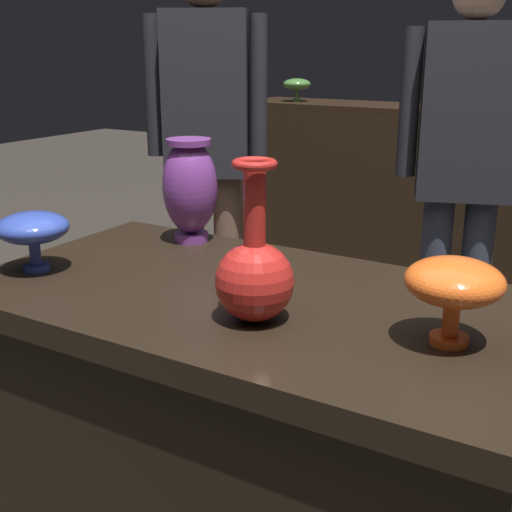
# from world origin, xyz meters

# --- Properties ---
(display_plinth) EXTENTS (1.20, 0.64, 0.80)m
(display_plinth) POSITION_xyz_m (0.00, 0.00, 0.40)
(display_plinth) COLOR black
(display_plinth) RESTS_ON ground_plane
(back_display_shelf) EXTENTS (2.60, 0.40, 0.99)m
(back_display_shelf) POSITION_xyz_m (0.00, 2.20, 0.49)
(back_display_shelf) COLOR black
(back_display_shelf) RESTS_ON ground_plane
(vase_centerpiece) EXTENTS (0.14, 0.14, 0.29)m
(vase_centerpiece) POSITION_xyz_m (0.06, -0.11, 0.89)
(vase_centerpiece) COLOR red
(vase_centerpiece) RESTS_ON display_plinth
(vase_tall_behind) EXTENTS (0.14, 0.14, 0.26)m
(vase_tall_behind) POSITION_xyz_m (-0.34, 0.24, 0.94)
(vase_tall_behind) COLOR #7A388E
(vase_tall_behind) RESTS_ON display_plinth
(vase_left_accent) EXTENTS (0.16, 0.16, 0.13)m
(vase_left_accent) POSITION_xyz_m (-0.49, -0.12, 0.89)
(vase_left_accent) COLOR #2D429E
(vase_left_accent) RESTS_ON display_plinth
(vase_right_accent) EXTENTS (0.16, 0.16, 0.15)m
(vase_right_accent) POSITION_xyz_m (0.39, -0.03, 0.90)
(vase_right_accent) COLOR #E55B1E
(vase_right_accent) RESTS_ON display_plinth
(shelf_vase_far_left) EXTENTS (0.15, 0.15, 0.12)m
(shelf_vase_far_left) POSITION_xyz_m (-1.04, 2.16, 1.08)
(shelf_vase_far_left) COLOR #477A38
(shelf_vase_far_left) RESTS_ON back_display_shelf
(visitor_center_back) EXTENTS (0.45, 0.28, 1.53)m
(visitor_center_back) POSITION_xyz_m (0.07, 1.31, 0.89)
(visitor_center_back) COLOR #333847
(visitor_center_back) RESTS_ON ground_plane
(visitor_near_left) EXTENTS (0.42, 0.31, 1.59)m
(visitor_near_left) POSITION_xyz_m (-0.88, 1.09, 0.93)
(visitor_near_left) COLOR brown
(visitor_near_left) RESTS_ON ground_plane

